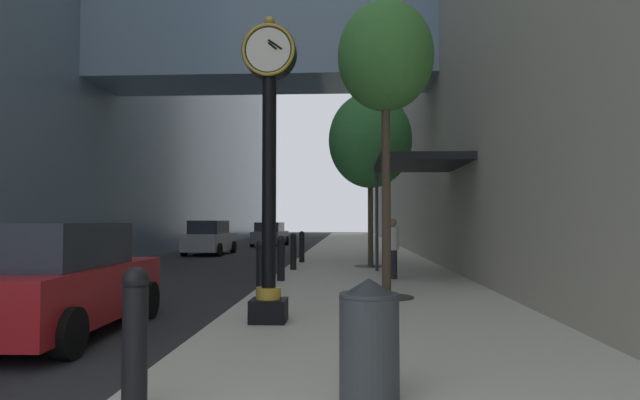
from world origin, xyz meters
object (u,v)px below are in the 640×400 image
bollard_sixth (302,246)px  bollard_fifth (293,250)px  bollard_third (261,268)px  street_tree_near (386,59)px  car_grey_mid (270,234)px  car_red_far (50,281)px  bollard_fourth (281,257)px  pedestrian_walking (392,247)px  trash_bin (369,338)px  bollard_nearest (135,336)px  car_silver_near (210,238)px  street_tree_mid_near (370,141)px  street_clock (269,152)px

bollard_sixth → bollard_fifth: bearing=-90.0°
bollard_third → street_tree_near: size_ratio=0.19×
bollard_fifth → car_grey_mid: 19.54m
car_grey_mid → car_red_far: size_ratio=1.10×
bollard_fourth → pedestrian_walking: (2.94, 0.66, 0.25)m
trash_bin → bollard_fourth: bearing=101.8°
bollard_nearest → car_grey_mid: car_grey_mid is taller
car_silver_near → car_red_far: (2.60, -19.09, -0.02)m
car_silver_near → car_grey_mid: size_ratio=0.93×
bollard_fifth → bollard_sixth: bearing=90.0°
bollard_third → bollard_fifth: (0.00, 6.38, 0.00)m
street_tree_mid_near → trash_bin: street_tree_mid_near is taller
street_tree_mid_near → bollard_third: bearing=-108.1°
bollard_nearest → bollard_fifth: bearing=90.0°
trash_bin → car_silver_near: car_silver_near is taller
bollard_fifth → street_tree_mid_near: 4.71m
bollard_nearest → car_red_far: size_ratio=0.29×
trash_bin → car_red_far: (-4.56, 3.01, 0.13)m
street_clock → car_silver_near: 19.54m
bollard_nearest → bollard_fifth: same height
bollard_nearest → street_clock: bearing=82.4°
bollard_sixth → trash_bin: bollard_sixth is taller
car_grey_mid → bollard_nearest: bearing=-83.7°
street_tree_mid_near → car_grey_mid: (-6.07, 17.85, -3.69)m
street_clock → street_tree_mid_near: street_tree_mid_near is taller
bollard_nearest → bollard_third: 6.38m
bollard_nearest → car_grey_mid: size_ratio=0.26×
street_tree_near → street_clock: bearing=-126.2°
street_tree_near → bollard_third: bearing=-174.3°
car_red_far → bollard_nearest: bearing=-51.9°
bollard_third → car_red_far: car_red_far is taller
street_tree_near → bollard_fourth: bearing=130.7°
pedestrian_walking → bollard_fifth: bearing=139.3°
street_clock → bollard_sixth: bearing=92.5°
trash_bin → bollard_nearest: bearing=-169.3°
bollard_nearest → bollard_sixth: (0.00, 15.95, 0.00)m
bollard_nearest → car_silver_near: 23.07m
bollard_third → street_clock: bearing=-78.2°
street_clock → bollard_nearest: bearing=-97.6°
street_clock → bollard_fifth: (-0.52, 8.87, -2.01)m
pedestrian_walking → car_red_far: size_ratio=0.40×
bollard_sixth → car_silver_near: car_silver_near is taller
pedestrian_walking → car_red_far: pedestrian_walking is taller
bollard_nearest → street_tree_near: 8.29m
bollard_nearest → car_red_far: (-2.64, 3.38, 0.05)m
bollard_fourth → street_tree_mid_near: street_tree_mid_near is taller
bollard_nearest → car_red_far: 4.29m
trash_bin → car_red_far: bearing=146.6°
pedestrian_walking → car_silver_near: size_ratio=0.39×
car_red_far → trash_bin: bearing=-33.4°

